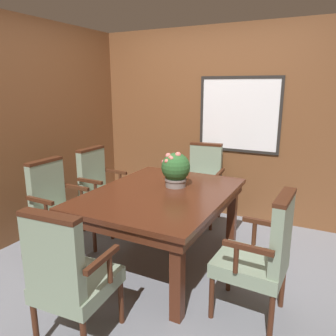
# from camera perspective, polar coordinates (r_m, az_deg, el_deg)

# --- Properties ---
(ground_plane) EXTENTS (14.00, 14.00, 0.00)m
(ground_plane) POSITION_cam_1_polar(r_m,az_deg,el_deg) (3.39, -3.00, -16.20)
(ground_plane) COLOR gray
(wall_back) EXTENTS (7.20, 0.08, 2.45)m
(wall_back) POSITION_cam_1_polar(r_m,az_deg,el_deg) (4.43, 7.46, 7.73)
(wall_back) COLOR brown
(wall_back) RESTS_ON ground_plane
(wall_left) EXTENTS (0.06, 7.20, 2.45)m
(wall_left) POSITION_cam_1_polar(r_m,az_deg,el_deg) (4.02, -23.65, 5.99)
(wall_left) COLOR brown
(wall_left) RESTS_ON ground_plane
(dining_table) EXTENTS (1.23, 1.62, 0.73)m
(dining_table) POSITION_cam_1_polar(r_m,az_deg,el_deg) (3.17, -1.24, -5.71)
(dining_table) COLOR #4C2314
(dining_table) RESTS_ON ground_plane
(chair_head_far) EXTENTS (0.54, 0.54, 0.99)m
(chair_head_far) POSITION_cam_1_polar(r_m,az_deg,el_deg) (4.24, 6.05, -2.19)
(chair_head_far) COLOR #472314
(chair_head_far) RESTS_ON ground_plane
(chair_right_near) EXTENTS (0.52, 0.52, 0.99)m
(chair_right_near) POSITION_cam_1_polar(r_m,az_deg,el_deg) (2.57, 15.98, -14.08)
(chair_right_near) COLOR #472314
(chair_right_near) RESTS_ON ground_plane
(chair_left_far) EXTENTS (0.51, 0.51, 0.99)m
(chair_left_far) POSITION_cam_1_polar(r_m,az_deg,el_deg) (4.04, -11.63, -3.24)
(chair_left_far) COLOR #472314
(chair_left_far) RESTS_ON ground_plane
(chair_head_near) EXTENTS (0.53, 0.53, 0.99)m
(chair_head_near) POSITION_cam_1_polar(r_m,az_deg,el_deg) (2.32, -16.84, -17.34)
(chair_head_near) COLOR #472314
(chair_head_near) RESTS_ON ground_plane
(chair_left_near) EXTENTS (0.52, 0.52, 0.99)m
(chair_left_near) POSITION_cam_1_polar(r_m,az_deg,el_deg) (3.54, -18.79, -6.28)
(chair_left_near) COLOR #472314
(chair_left_near) RESTS_ON ground_plane
(potted_plant) EXTENTS (0.30, 0.29, 0.36)m
(potted_plant) POSITION_cam_1_polar(r_m,az_deg,el_deg) (3.25, 1.33, -0.20)
(potted_plant) COLOR gray
(potted_plant) RESTS_ON dining_table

